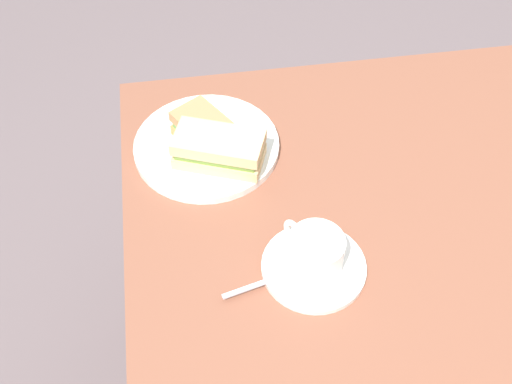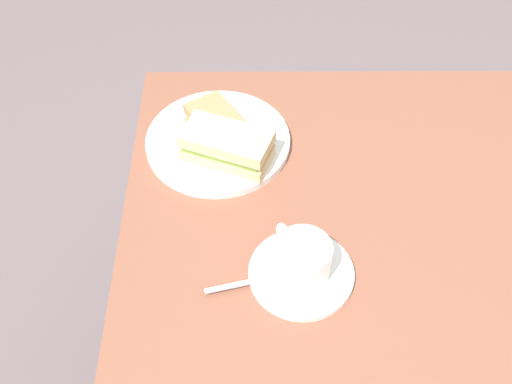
{
  "view_description": "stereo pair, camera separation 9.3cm",
  "coord_description": "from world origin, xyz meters",
  "px_view_note": "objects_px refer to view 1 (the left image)",
  "views": [
    {
      "loc": [
        -0.3,
        0.28,
        1.5
      ],
      "look_at": [
        0.32,
        0.19,
        0.75
      ],
      "focal_mm": 44.5,
      "sensor_mm": 36.0,
      "label": 1
    },
    {
      "loc": [
        -0.31,
        0.19,
        1.5
      ],
      "look_at": [
        0.32,
        0.19,
        0.75
      ],
      "focal_mm": 44.5,
      "sensor_mm": 36.0,
      "label": 2
    }
  ],
  "objects_px": {
    "spoon": "(266,281)",
    "sandwich_plate": "(207,146)",
    "sandwich_front": "(206,132)",
    "coffee_saucer": "(314,267)",
    "sandwich_back": "(219,149)",
    "coffee_cup": "(315,252)"
  },
  "relations": [
    {
      "from": "sandwich_front",
      "to": "coffee_cup",
      "type": "distance_m",
      "value": 0.3
    },
    {
      "from": "coffee_saucer",
      "to": "spoon",
      "type": "distance_m",
      "value": 0.08
    },
    {
      "from": "sandwich_back",
      "to": "coffee_saucer",
      "type": "height_order",
      "value": "sandwich_back"
    },
    {
      "from": "sandwich_plate",
      "to": "sandwich_front",
      "type": "height_order",
      "value": "sandwich_front"
    },
    {
      "from": "coffee_cup",
      "to": "spoon",
      "type": "height_order",
      "value": "coffee_cup"
    },
    {
      "from": "sandwich_front",
      "to": "coffee_saucer",
      "type": "height_order",
      "value": "sandwich_front"
    },
    {
      "from": "coffee_cup",
      "to": "spoon",
      "type": "xyz_separation_m",
      "value": [
        -0.02,
        0.07,
        -0.03
      ]
    },
    {
      "from": "spoon",
      "to": "sandwich_front",
      "type": "bearing_deg",
      "value": 10.93
    },
    {
      "from": "coffee_saucer",
      "to": "sandwich_back",
      "type": "bearing_deg",
      "value": 26.52
    },
    {
      "from": "sandwich_front",
      "to": "spoon",
      "type": "bearing_deg",
      "value": -169.07
    },
    {
      "from": "coffee_saucer",
      "to": "coffee_cup",
      "type": "bearing_deg",
      "value": 29.4
    },
    {
      "from": "sandwich_front",
      "to": "sandwich_back",
      "type": "height_order",
      "value": "sandwich_back"
    },
    {
      "from": "sandwich_back",
      "to": "coffee_cup",
      "type": "distance_m",
      "value": 0.25
    },
    {
      "from": "coffee_saucer",
      "to": "spoon",
      "type": "relative_size",
      "value": 1.56
    },
    {
      "from": "sandwich_plate",
      "to": "sandwich_front",
      "type": "relative_size",
      "value": 1.9
    },
    {
      "from": "sandwich_plate",
      "to": "sandwich_front",
      "type": "bearing_deg",
      "value": -9.77
    },
    {
      "from": "sandwich_back",
      "to": "coffee_saucer",
      "type": "distance_m",
      "value": 0.25
    },
    {
      "from": "sandwich_plate",
      "to": "coffee_cup",
      "type": "bearing_deg",
      "value": -154.23
    },
    {
      "from": "coffee_saucer",
      "to": "coffee_cup",
      "type": "height_order",
      "value": "coffee_cup"
    },
    {
      "from": "coffee_cup",
      "to": "sandwich_back",
      "type": "bearing_deg",
      "value": 26.5
    },
    {
      "from": "coffee_saucer",
      "to": "coffee_cup",
      "type": "xyz_separation_m",
      "value": [
        0.0,
        0.0,
        0.04
      ]
    },
    {
      "from": "spoon",
      "to": "sandwich_plate",
      "type": "bearing_deg",
      "value": 11.03
    }
  ]
}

